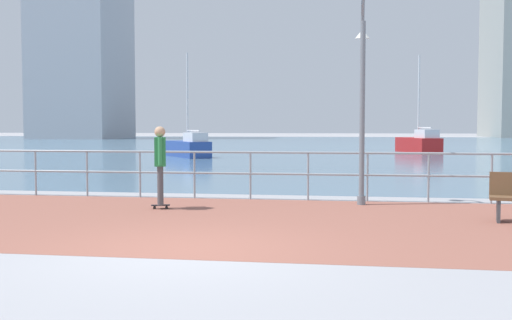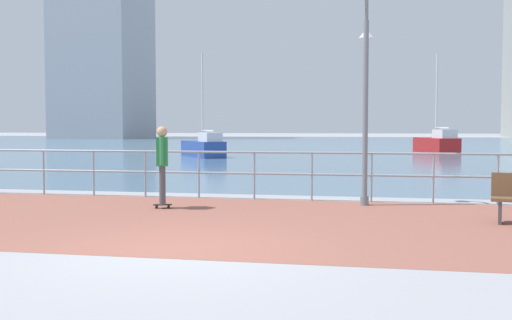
% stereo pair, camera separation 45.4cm
% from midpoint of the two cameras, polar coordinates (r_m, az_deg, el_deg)
% --- Properties ---
extents(ground, '(220.00, 220.00, 0.00)m').
position_cam_midpoint_polar(ground, '(48.18, 5.58, 1.12)').
color(ground, '#9E9EA3').
extents(brick_paving, '(28.00, 6.58, 0.01)m').
position_cam_midpoint_polar(brick_paving, '(11.20, -4.38, -5.85)').
color(brick_paving, '#935647').
rests_on(brick_paving, ground).
extents(harbor_water, '(180.00, 88.00, 0.00)m').
position_cam_midpoint_polar(harbor_water, '(59.15, 6.12, 1.51)').
color(harbor_water, slate).
rests_on(harbor_water, ground).
extents(waterfront_railing, '(25.25, 0.06, 1.18)m').
position_cam_midpoint_polar(waterfront_railing, '(14.32, -1.45, -0.61)').
color(waterfront_railing, '#8C99A3').
rests_on(waterfront_railing, ground).
extents(lamppost, '(0.36, 0.82, 4.72)m').
position_cam_midpoint_polar(lamppost, '(13.67, 9.29, 6.71)').
color(lamppost, slate).
rests_on(lamppost, ground).
extents(skateboarder, '(0.41, 0.55, 1.78)m').
position_cam_midpoint_polar(skateboarder, '(12.84, -10.26, 0.07)').
color(skateboarder, black).
rests_on(skateboarder, ground).
extents(sailboat_yellow, '(3.57, 4.29, 6.05)m').
position_cam_midpoint_polar(sailboat_yellow, '(34.63, -6.91, 1.25)').
color(sailboat_yellow, '#284799').
rests_on(sailboat_yellow, ground).
extents(sailboat_red, '(2.73, 4.96, 6.66)m').
position_cam_midpoint_polar(sailboat_red, '(41.75, 15.18, 1.57)').
color(sailboat_red, '#B21E1E').
rests_on(sailboat_red, ground).
extents(tower_steel, '(11.75, 13.35, 40.52)m').
position_cam_midpoint_polar(tower_steel, '(94.88, -16.68, 13.83)').
color(tower_steel, '#A3A8B2').
rests_on(tower_steel, ground).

